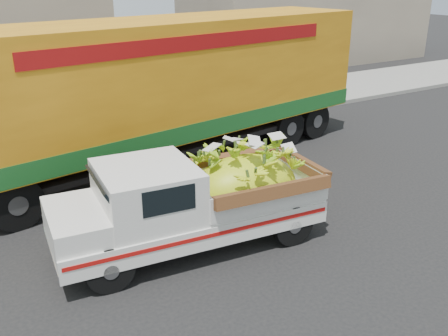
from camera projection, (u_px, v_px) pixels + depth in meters
ground at (258, 210)px, 10.93m from camera, size 100.00×100.00×0.00m
curb at (148, 135)px, 15.69m from camera, size 60.00×0.25×0.15m
sidewalk at (123, 120)px, 17.35m from camera, size 60.00×4.00×0.14m
building_right at (308, 7)px, 28.57m from camera, size 14.00×6.00×6.00m
pickup_truck at (208, 197)px, 9.33m from camera, size 5.13×2.31×1.74m
semi_trailer at (170, 86)px, 12.85m from camera, size 12.07×4.34×3.80m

